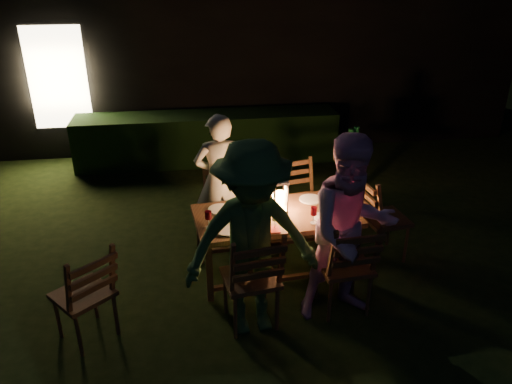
{
  "coord_description": "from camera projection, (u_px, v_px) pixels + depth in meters",
  "views": [
    {
      "loc": [
        -0.79,
        -4.03,
        3.09
      ],
      "look_at": [
        -0.13,
        0.68,
        0.84
      ],
      "focal_mm": 35.0,
      "sensor_mm": 36.0,
      "label": 1
    }
  ],
  "objects": [
    {
      "name": "garden_envelope",
      "position": [
        224.0,
        41.0,
        9.86
      ],
      "size": [
        40.0,
        40.0,
        3.2
      ],
      "color": "black",
      "rests_on": "ground"
    },
    {
      "name": "dining_table",
      "position": [
        276.0,
        219.0,
        5.16
      ],
      "size": [
        1.75,
        0.99,
        0.7
      ],
      "rotation": [
        0.0,
        0.0,
        0.1
      ],
      "color": "#462717",
      "rests_on": "ground"
    },
    {
      "name": "chair_near_left",
      "position": [
        251.0,
        294.0,
        4.51
      ],
      "size": [
        0.55,
        0.58,
        1.06
      ],
      "rotation": [
        0.0,
        0.0,
        0.16
      ],
      "color": "#462717",
      "rests_on": "ground"
    },
    {
      "name": "chair_near_right",
      "position": [
        344.0,
        281.0,
        4.71
      ],
      "size": [
        0.51,
        0.54,
        1.05
      ],
      "rotation": [
        0.0,
        0.0,
        0.08
      ],
      "color": "#462717",
      "rests_on": "ground"
    },
    {
      "name": "chair_far_left",
      "position": [
        222.0,
        220.0,
        5.89
      ],
      "size": [
        0.41,
        0.44,
        0.89
      ],
      "rotation": [
        0.0,
        0.0,
        3.11
      ],
      "color": "#462717",
      "rests_on": "ground"
    },
    {
      "name": "chair_far_right",
      "position": [
        302.0,
        210.0,
        6.1
      ],
      "size": [
        0.49,
        0.51,
        0.91
      ],
      "rotation": [
        0.0,
        0.0,
        3.35
      ],
      "color": "#462717",
      "rests_on": "ground"
    },
    {
      "name": "chair_end",
      "position": [
        382.0,
        231.0,
        5.55
      ],
      "size": [
        0.56,
        0.53,
        1.05
      ],
      "rotation": [
        0.0,
        0.0,
        -1.44
      ],
      "color": "#462717",
      "rests_on": "ground"
    },
    {
      "name": "chair_spare",
      "position": [
        87.0,
        310.0,
        4.35
      ],
      "size": [
        0.65,
        0.65,
        1.0
      ],
      "rotation": [
        0.0,
        0.0,
        0.71
      ],
      "color": "#462717",
      "rests_on": "ground"
    },
    {
      "name": "person_house_side",
      "position": [
        219.0,
        179.0,
        5.72
      ],
      "size": [
        0.6,
        0.43,
        1.55
      ],
      "primitive_type": "imported",
      "rotation": [
        0.0,
        0.0,
        3.24
      ],
      "color": "beige",
      "rests_on": "ground"
    },
    {
      "name": "person_opp_right",
      "position": [
        351.0,
        230.0,
        4.42
      ],
      "size": [
        0.93,
        0.76,
        1.78
      ],
      "primitive_type": "imported",
      "rotation": [
        0.0,
        0.0,
        0.1
      ],
      "color": "#E79FD2",
      "rests_on": "ground"
    },
    {
      "name": "person_opp_left",
      "position": [
        252.0,
        242.0,
        4.22
      ],
      "size": [
        1.23,
        0.79,
        1.81
      ],
      "primitive_type": "imported",
      "rotation": [
        0.0,
        0.0,
        0.1
      ],
      "color": "#30582C",
      "rests_on": "ground"
    },
    {
      "name": "lantern",
      "position": [
        280.0,
        197.0,
        5.11
      ],
      "size": [
        0.16,
        0.16,
        0.35
      ],
      "color": "white",
      "rests_on": "dining_table"
    },
    {
      "name": "plate_far_left",
      "position": [
        220.0,
        209.0,
        5.2
      ],
      "size": [
        0.25,
        0.25,
        0.01
      ],
      "primitive_type": "cylinder",
      "color": "white",
      "rests_on": "dining_table"
    },
    {
      "name": "plate_near_left",
      "position": [
        228.0,
        230.0,
        4.81
      ],
      "size": [
        0.25,
        0.25,
        0.01
      ],
      "primitive_type": "cylinder",
      "color": "white",
      "rests_on": "dining_table"
    },
    {
      "name": "plate_far_right",
      "position": [
        311.0,
        199.0,
        5.41
      ],
      "size": [
        0.25,
        0.25,
        0.01
      ],
      "primitive_type": "cylinder",
      "color": "white",
      "rests_on": "dining_table"
    },
    {
      "name": "plate_near_right",
      "position": [
        325.0,
        218.0,
        5.03
      ],
      "size": [
        0.25,
        0.25,
        0.01
      ],
      "primitive_type": "cylinder",
      "color": "white",
      "rests_on": "dining_table"
    },
    {
      "name": "wineglass_a",
      "position": [
        242.0,
        197.0,
        5.27
      ],
      "size": [
        0.06,
        0.06,
        0.18
      ],
      "primitive_type": null,
      "color": "#59070F",
      "rests_on": "dining_table"
    },
    {
      "name": "wineglass_b",
      "position": [
        208.0,
        219.0,
        4.83
      ],
      "size": [
        0.06,
        0.06,
        0.18
      ],
      "primitive_type": null,
      "color": "#59070F",
      "rests_on": "dining_table"
    },
    {
      "name": "wineglass_c",
      "position": [
        314.0,
        215.0,
        4.91
      ],
      "size": [
        0.06,
        0.06,
        0.18
      ],
      "primitive_type": null,
      "color": "#59070F",
      "rests_on": "dining_table"
    },
    {
      "name": "wineglass_d",
      "position": [
        327.0,
        192.0,
        5.38
      ],
      "size": [
        0.06,
        0.06,
        0.18
      ],
      "primitive_type": null,
      "color": "#59070F",
      "rests_on": "dining_table"
    },
    {
      "name": "wineglass_e",
      "position": [
        275.0,
        221.0,
        4.8
      ],
      "size": [
        0.06,
        0.06,
        0.18
      ],
      "primitive_type": null,
      "color": "silver",
      "rests_on": "dining_table"
    },
    {
      "name": "bottle_table",
      "position": [
        253.0,
        204.0,
        5.01
      ],
      "size": [
        0.07,
        0.07,
        0.28
      ],
      "primitive_type": "cylinder",
      "color": "#0F471E",
      "rests_on": "dining_table"
    },
    {
      "name": "napkin_left",
      "position": [
        270.0,
        230.0,
        4.81
      ],
      "size": [
        0.18,
        0.14,
        0.01
      ],
      "primitive_type": "cube",
      "color": "red",
      "rests_on": "dining_table"
    },
    {
      "name": "napkin_right",
      "position": [
        338.0,
        221.0,
        4.98
      ],
      "size": [
        0.18,
        0.14,
        0.01
      ],
      "primitive_type": "cube",
      "color": "red",
      "rests_on": "dining_table"
    },
    {
      "name": "phone",
      "position": [
        222.0,
        235.0,
        4.73
      ],
      "size": [
        0.14,
        0.07,
        0.01
      ],
      "primitive_type": "cube",
      "color": "black",
      "rests_on": "dining_table"
    },
    {
      "name": "side_table",
      "position": [
        351.0,
        162.0,
        6.71
      ],
      "size": [
        0.49,
        0.49,
        0.66
      ],
      "color": "#8C6446",
      "rests_on": "ground"
    },
    {
      "name": "ice_bucket",
      "position": [
        352.0,
        149.0,
        6.63
      ],
      "size": [
        0.3,
        0.3,
        0.22
      ],
      "primitive_type": "cylinder",
      "color": "#A5A8AD",
      "rests_on": "side_table"
    },
    {
      "name": "bottle_bucket_a",
      "position": [
        350.0,
        146.0,
        6.57
      ],
      "size": [
        0.07,
        0.07,
        0.32
      ],
      "primitive_type": "cylinder",
      "color": "#0F471E",
      "rests_on": "side_table"
    },
    {
      "name": "bottle_bucket_b",
      "position": [
        355.0,
        144.0,
        6.65
      ],
      "size": [
        0.07,
        0.07,
        0.32
      ],
      "primitive_type": "cylinder",
      "color": "#0F471E",
      "rests_on": "side_table"
    }
  ]
}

